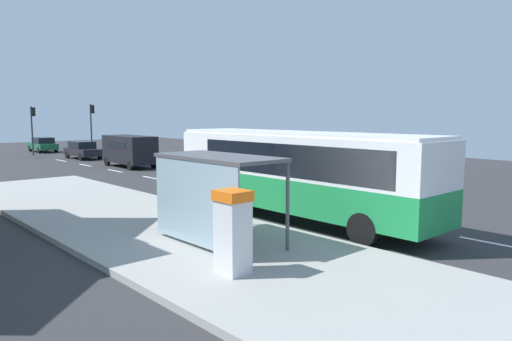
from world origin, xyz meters
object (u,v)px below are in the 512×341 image
at_px(ticket_machine, 233,231).
at_px(recycling_bin_orange, 185,198).
at_px(traffic_light_near_side, 92,121).
at_px(white_van, 129,149).
at_px(recycling_bin_red, 195,200).
at_px(recycling_bin_green, 207,203).
at_px(sedan_far, 43,144).
at_px(traffic_light_median, 33,123).
at_px(bus, 297,170).
at_px(bus_shelter, 210,177).
at_px(sedan_near, 83,150).

distance_m(ticket_machine, recycling_bin_orange, 7.69).
relative_size(recycling_bin_orange, traffic_light_near_side, 0.19).
bearing_deg(white_van, recycling_bin_orange, -110.86).
bearing_deg(white_van, recycling_bin_red, -110.09).
bearing_deg(traffic_light_near_side, white_van, -103.18).
height_order(recycling_bin_green, recycling_bin_red, same).
distance_m(ticket_machine, traffic_light_near_side, 40.05).
height_order(sedan_far, traffic_light_median, traffic_light_median).
distance_m(sedan_far, recycling_bin_orange, 36.42).
bearing_deg(ticket_machine, bus, 30.26).
xyz_separation_m(recycling_bin_green, recycling_bin_orange, (0.00, 1.40, 0.00)).
bearing_deg(white_van, traffic_light_median, 96.53).
relative_size(recycling_bin_green, traffic_light_near_side, 0.19).
xyz_separation_m(recycling_bin_orange, traffic_light_median, (4.60, 32.50, 2.43)).
relative_size(sedan_far, bus_shelter, 1.11).
xyz_separation_m(sedan_far, bus_shelter, (-8.71, -40.41, 1.31)).
bearing_deg(traffic_light_near_side, bus_shelter, -108.56).
bearing_deg(recycling_bin_orange, sedan_far, 79.72).
bearing_deg(sedan_far, sedan_near, -89.99).
distance_m(bus, recycling_bin_orange, 4.48).
xyz_separation_m(sedan_near, recycling_bin_red, (-6.50, -26.29, -0.14)).
distance_m(sedan_near, bus_shelter, 31.43).
height_order(white_van, recycling_bin_red, white_van).
xyz_separation_m(recycling_bin_green, recycling_bin_red, (0.00, 0.70, 0.00)).
height_order(white_van, recycling_bin_green, white_van).
xyz_separation_m(white_van, recycling_bin_green, (-6.40, -18.20, -0.69)).
bearing_deg(recycling_bin_green, traffic_light_near_side, 73.28).
height_order(sedan_near, traffic_light_near_side, traffic_light_near_side).
distance_m(bus, bus_shelter, 4.82).
bearing_deg(sedan_near, recycling_bin_red, -103.89).
bearing_deg(bus, ticket_machine, -149.74).
bearing_deg(traffic_light_median, recycling_bin_orange, -98.06).
distance_m(sedan_near, ticket_machine, 33.96).
height_order(recycling_bin_green, bus_shelter, bus_shelter).
distance_m(sedan_far, bus_shelter, 41.35).
bearing_deg(sedan_far, bus_shelter, -102.17).
xyz_separation_m(sedan_near, sedan_far, (-0.00, 10.24, 0.00)).
relative_size(recycling_bin_green, recycling_bin_red, 1.00).
relative_size(traffic_light_near_side, traffic_light_median, 1.06).
distance_m(recycling_bin_orange, traffic_light_near_side, 32.49).
height_order(sedan_far, ticket_machine, ticket_machine).
distance_m(white_van, sedan_near, 8.81).
height_order(traffic_light_median, bus_shelter, traffic_light_median).
bearing_deg(traffic_light_near_side, bus, -101.83).
bearing_deg(recycling_bin_green, bus_shelter, -124.87).
bearing_deg(traffic_light_near_side, traffic_light_median, 162.57).
bearing_deg(sedan_near, recycling_bin_green, -103.54).
bearing_deg(recycling_bin_green, sedan_near, 76.46).
height_order(bus, ticket_machine, bus).
bearing_deg(bus_shelter, recycling_bin_orange, 64.19).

